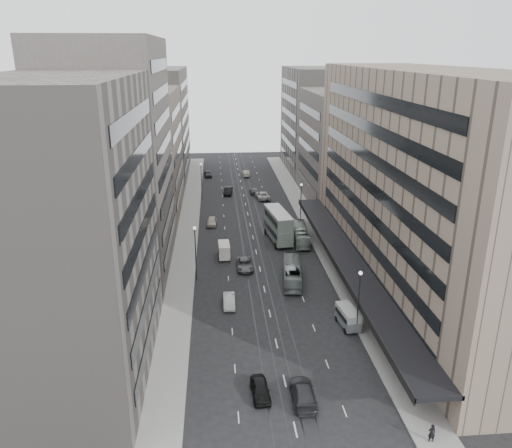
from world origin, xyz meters
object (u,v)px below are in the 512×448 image
object	(u,v)px
double_decker	(278,225)
sedan_2	(245,264)
bus_far	(300,234)
pedestrian	(432,433)
vw_microbus	(348,317)
sedan_0	(260,390)
panel_van	(224,250)
sedan_1	(229,301)
bus_near	(292,272)

from	to	relation	value
double_decker	sedan_2	xyz separation A→B (m)	(-6.69, -11.78, -2.23)
bus_far	pedestrian	distance (m)	48.75
vw_microbus	sedan_0	world-z (taller)	vw_microbus
vw_microbus	panel_van	size ratio (longest dim) A/B	1.15
sedan_1	sedan_2	size ratio (longest dim) A/B	0.82
bus_near	sedan_2	world-z (taller)	bus_near
pedestrian	sedan_1	bearing A→B (deg)	-56.13
panel_van	sedan_0	bearing A→B (deg)	-87.31
bus_near	sedan_0	size ratio (longest dim) A/B	2.41
panel_van	sedan_1	distance (m)	16.36
bus_near	pedestrian	bearing A→B (deg)	109.50
panel_van	sedan_1	bearing A→B (deg)	-90.78
sedan_2	sedan_1	bearing A→B (deg)	-103.86
vw_microbus	sedan_1	bearing A→B (deg)	148.81
vw_microbus	panel_van	xyz separation A→B (m)	(-14.63, 22.79, 0.05)
bus_far	panel_van	bearing A→B (deg)	28.38
vw_microbus	sedan_2	bearing A→B (deg)	115.41
double_decker	sedan_0	xyz separation A→B (m)	(-7.04, -42.17, -2.23)
panel_van	pedestrian	distance (m)	45.62
sedan_0	bus_far	bearing A→B (deg)	72.15
panel_van	pedestrian	world-z (taller)	panel_van
double_decker	sedan_1	size ratio (longest dim) A/B	2.38
vw_microbus	sedan_2	distance (m)	21.56
sedan_2	double_decker	bearing A→B (deg)	59.92
sedan_1	panel_van	bearing A→B (deg)	91.58
bus_far	pedestrian	xyz separation A→B (m)	(3.21, -48.64, -0.40)
double_decker	sedan_2	size ratio (longest dim) A/B	1.96
panel_van	sedan_0	size ratio (longest dim) A/B	0.94
double_decker	sedan_1	world-z (taller)	double_decker
sedan_1	pedestrian	bearing A→B (deg)	-56.96
panel_van	sedan_0	world-z (taller)	panel_van
vw_microbus	sedan_1	xyz separation A→B (m)	(-14.35, 6.44, -0.62)
bus_near	double_decker	bearing A→B (deg)	-82.84
vw_microbus	panel_van	bearing A→B (deg)	115.68
bus_far	sedan_2	distance (m)	15.14
sedan_0	double_decker	bearing A→B (deg)	77.48
sedan_2	pedestrian	bearing A→B (deg)	-70.49
bus_near	pedestrian	distance (m)	33.64
double_decker	vw_microbus	world-z (taller)	double_decker
panel_van	sedan_2	size ratio (longest dim) A/B	0.77
double_decker	panel_van	bearing A→B (deg)	-151.57
double_decker	sedan_1	bearing A→B (deg)	-119.88
bus_far	vw_microbus	bearing A→B (deg)	95.76
bus_far	sedan_0	bearing A→B (deg)	78.95
sedan_0	panel_van	bearing A→B (deg)	91.40
bus_near	sedan_1	distance (m)	11.67
bus_near	bus_far	world-z (taller)	bus_near
panel_van	sedan_0	distance (m)	35.10
bus_near	panel_van	xyz separation A→B (m)	(-9.72, 9.53, -0.06)
bus_far	sedan_0	size ratio (longest dim) A/B	2.38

